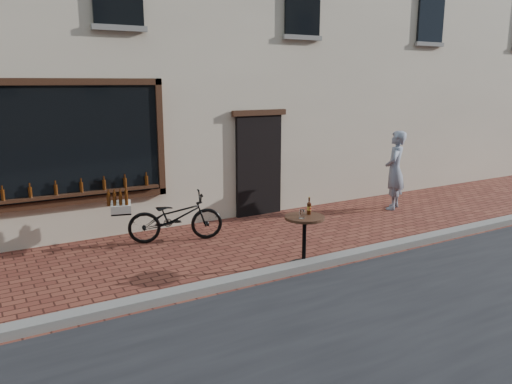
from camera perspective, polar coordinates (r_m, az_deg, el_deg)
ground at (r=7.46m, az=1.20°, el=-10.47°), size 90.00×90.00×0.00m
kerb at (r=7.60m, az=0.41°, el=-9.54°), size 90.00×0.25×0.12m
cargo_bicycle at (r=9.36m, az=-9.40°, el=-2.80°), size 2.12×1.07×0.98m
bistro_table at (r=8.02m, az=5.57°, el=-4.40°), size 0.64×0.64×1.10m
pedestrian at (r=11.95m, az=15.58°, el=2.41°), size 0.79×0.74×1.82m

